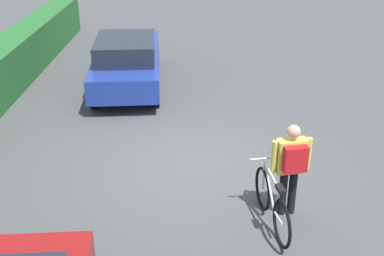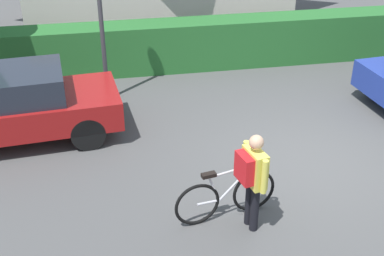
# 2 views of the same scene
# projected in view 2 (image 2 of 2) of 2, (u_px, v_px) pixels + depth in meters

# --- Properties ---
(ground_plane) EXTENTS (60.00, 60.00, 0.00)m
(ground_plane) POSITION_uv_depth(u_px,v_px,m) (307.00, 162.00, 9.42)
(ground_plane) COLOR #464646
(hedge_row) EXTENTS (20.73, 0.90, 1.24)m
(hedge_row) POSITION_uv_depth(u_px,v_px,m) (237.00, 41.00, 13.46)
(hedge_row) COLOR #245F28
(hedge_row) RESTS_ON ground
(parked_car_near) EXTENTS (4.48, 2.04, 1.44)m
(parked_car_near) POSITION_uv_depth(u_px,v_px,m) (6.00, 106.00, 9.77)
(parked_car_near) COLOR maroon
(parked_car_near) RESTS_ON ground
(bicycle) EXTENTS (1.67, 0.52, 0.95)m
(bicycle) POSITION_uv_depth(u_px,v_px,m) (226.00, 196.00, 7.85)
(bicycle) COLOR black
(bicycle) RESTS_ON ground
(person_rider) EXTENTS (0.42, 0.64, 1.60)m
(person_rider) POSITION_uv_depth(u_px,v_px,m) (252.00, 174.00, 7.36)
(person_rider) COLOR black
(person_rider) RESTS_ON ground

